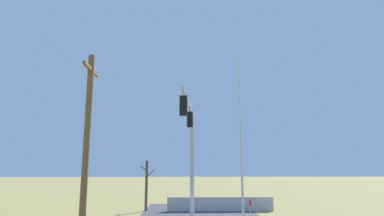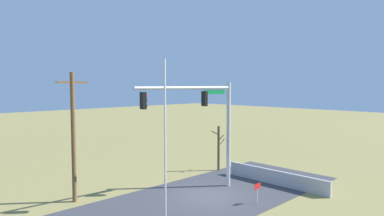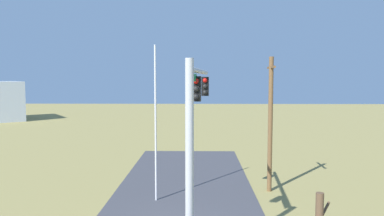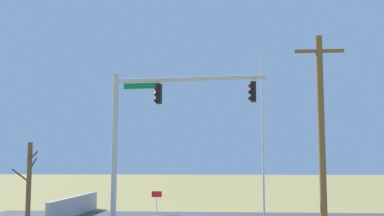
{
  "view_description": "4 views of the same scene",
  "coord_description": "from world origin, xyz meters",
  "px_view_note": "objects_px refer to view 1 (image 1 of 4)",
  "views": [
    {
      "loc": [
        -18.82,
        1.19,
        3.29
      ],
      "look_at": [
        -1.52,
        0.67,
        6.47
      ],
      "focal_mm": 29.48,
      "sensor_mm": 36.0,
      "label": 1
    },
    {
      "loc": [
        -15.37,
        -14.25,
        6.96
      ],
      "look_at": [
        -0.82,
        0.58,
        5.58
      ],
      "focal_mm": 31.83,
      "sensor_mm": 36.0,
      "label": 2
    },
    {
      "loc": [
        14.46,
        0.86,
        6.5
      ],
      "look_at": [
        -2.07,
        0.53,
        5.17
      ],
      "focal_mm": 34.28,
      "sensor_mm": 36.0,
      "label": 3
    },
    {
      "loc": [
        -2.76,
        23.37,
        2.86
      ],
      "look_at": [
        -1.2,
        1.47,
        5.33
      ],
      "focal_mm": 44.44,
      "sensor_mm": 36.0,
      "label": 4
    }
  ],
  "objects_px": {
    "bare_tree": "(146,185)",
    "flagpole": "(241,147)",
    "open_sign": "(250,205)",
    "utility_pole": "(86,146)",
    "signal_mast": "(190,138)"
  },
  "relations": [
    {
      "from": "bare_tree",
      "to": "open_sign",
      "type": "relative_size",
      "value": 3.0
    },
    {
      "from": "bare_tree",
      "to": "flagpole",
      "type": "bearing_deg",
      "value": -152.31
    },
    {
      "from": "utility_pole",
      "to": "bare_tree",
      "type": "bearing_deg",
      "value": -5.03
    },
    {
      "from": "signal_mast",
      "to": "utility_pole",
      "type": "distance_m",
      "value": 8.35
    },
    {
      "from": "bare_tree",
      "to": "open_sign",
      "type": "xyz_separation_m",
      "value": [
        -4.39,
        -6.85,
        -0.98
      ]
    },
    {
      "from": "flagpole",
      "to": "open_sign",
      "type": "xyz_separation_m",
      "value": [
        5.75,
        -1.52,
        -3.22
      ]
    },
    {
      "from": "flagpole",
      "to": "bare_tree",
      "type": "relative_size",
      "value": 2.26
    },
    {
      "from": "signal_mast",
      "to": "flagpole",
      "type": "relative_size",
      "value": 0.9
    },
    {
      "from": "utility_pole",
      "to": "open_sign",
      "type": "xyz_separation_m",
      "value": [
        7.49,
        -7.89,
        -3.12
      ]
    },
    {
      "from": "signal_mast",
      "to": "flagpole",
      "type": "height_order",
      "value": "flagpole"
    },
    {
      "from": "utility_pole",
      "to": "open_sign",
      "type": "relative_size",
      "value": 6.34
    },
    {
      "from": "flagpole",
      "to": "bare_tree",
      "type": "distance_m",
      "value": 11.67
    },
    {
      "from": "utility_pole",
      "to": "open_sign",
      "type": "distance_m",
      "value": 11.32
    },
    {
      "from": "flagpole",
      "to": "utility_pole",
      "type": "relative_size",
      "value": 1.07
    },
    {
      "from": "utility_pole",
      "to": "bare_tree",
      "type": "distance_m",
      "value": 12.12
    }
  ]
}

